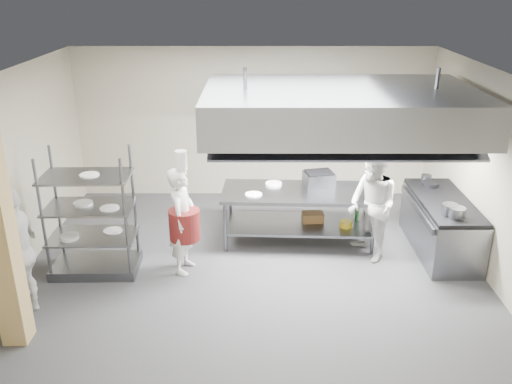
{
  "coord_description": "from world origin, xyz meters",
  "views": [
    {
      "loc": [
        0.07,
        -7.51,
        4.22
      ],
      "look_at": [
        0.06,
        0.2,
        1.15
      ],
      "focal_mm": 38.0,
      "sensor_mm": 36.0,
      "label": 1
    }
  ],
  "objects_px": {
    "griddle": "(319,179)",
    "stockpot": "(450,209)",
    "cooking_range": "(441,227)",
    "chef_head": "(183,221)",
    "pass_rack": "(90,213)",
    "island": "(298,216)",
    "chef_plating": "(18,253)",
    "chef_line": "(372,206)"
  },
  "relations": [
    {
      "from": "griddle",
      "to": "stockpot",
      "type": "distance_m",
      "value": 2.18
    },
    {
      "from": "cooking_range",
      "to": "chef_head",
      "type": "relative_size",
      "value": 1.2
    },
    {
      "from": "griddle",
      "to": "pass_rack",
      "type": "bearing_deg",
      "value": -172.55
    },
    {
      "from": "island",
      "to": "stockpot",
      "type": "relative_size",
      "value": 10.77
    },
    {
      "from": "chef_plating",
      "to": "griddle",
      "type": "height_order",
      "value": "chef_plating"
    },
    {
      "from": "chef_plating",
      "to": "chef_head",
      "type": "bearing_deg",
      "value": 118.57
    },
    {
      "from": "cooking_range",
      "to": "chef_line",
      "type": "height_order",
      "value": "chef_line"
    },
    {
      "from": "chef_head",
      "to": "griddle",
      "type": "distance_m",
      "value": 2.5
    },
    {
      "from": "pass_rack",
      "to": "chef_head",
      "type": "distance_m",
      "value": 1.37
    },
    {
      "from": "chef_line",
      "to": "chef_plating",
      "type": "xyz_separation_m",
      "value": [
        -4.87,
        -1.62,
        0.03
      ]
    },
    {
      "from": "island",
      "to": "cooking_range",
      "type": "xyz_separation_m",
      "value": [
        2.31,
        -0.34,
        -0.04
      ]
    },
    {
      "from": "chef_line",
      "to": "pass_rack",
      "type": "bearing_deg",
      "value": -105.15
    },
    {
      "from": "chef_line",
      "to": "griddle",
      "type": "bearing_deg",
      "value": -158.68
    },
    {
      "from": "chef_head",
      "to": "chef_plating",
      "type": "distance_m",
      "value": 2.3
    },
    {
      "from": "chef_head",
      "to": "stockpot",
      "type": "xyz_separation_m",
      "value": [
        4.0,
        0.08,
        0.15
      ]
    },
    {
      "from": "stockpot",
      "to": "cooking_range",
      "type": "bearing_deg",
      "value": 78.54
    },
    {
      "from": "pass_rack",
      "to": "chef_head",
      "type": "xyz_separation_m",
      "value": [
        1.36,
        0.02,
        -0.13
      ]
    },
    {
      "from": "island",
      "to": "chef_line",
      "type": "distance_m",
      "value": 1.32
    },
    {
      "from": "island",
      "to": "cooking_range",
      "type": "relative_size",
      "value": 1.28
    },
    {
      "from": "island",
      "to": "chef_plating",
      "type": "xyz_separation_m",
      "value": [
        -3.77,
        -2.2,
        0.46
      ]
    },
    {
      "from": "cooking_range",
      "to": "stockpot",
      "type": "xyz_separation_m",
      "value": [
        -0.12,
        -0.58,
        0.56
      ]
    },
    {
      "from": "cooking_range",
      "to": "chef_line",
      "type": "bearing_deg",
      "value": -168.74
    },
    {
      "from": "chef_plating",
      "to": "griddle",
      "type": "bearing_deg",
      "value": 117.94
    },
    {
      "from": "island",
      "to": "chef_head",
      "type": "bearing_deg",
      "value": -148.32
    },
    {
      "from": "island",
      "to": "chef_line",
      "type": "relative_size",
      "value": 1.43
    },
    {
      "from": "chef_line",
      "to": "chef_plating",
      "type": "relative_size",
      "value": 0.97
    },
    {
      "from": "pass_rack",
      "to": "griddle",
      "type": "height_order",
      "value": "pass_rack"
    },
    {
      "from": "chef_line",
      "to": "island",
      "type": "bearing_deg",
      "value": -139.17
    },
    {
      "from": "chef_head",
      "to": "griddle",
      "type": "xyz_separation_m",
      "value": [
        2.15,
        1.24,
        0.2
      ]
    },
    {
      "from": "island",
      "to": "chef_plating",
      "type": "relative_size",
      "value": 1.39
    },
    {
      "from": "chef_head",
      "to": "chef_line",
      "type": "relative_size",
      "value": 0.93
    },
    {
      "from": "chef_head",
      "to": "griddle",
      "type": "bearing_deg",
      "value": -50.01
    },
    {
      "from": "pass_rack",
      "to": "chef_line",
      "type": "relative_size",
      "value": 1.07
    },
    {
      "from": "chef_plating",
      "to": "griddle",
      "type": "distance_m",
      "value": 4.79
    },
    {
      "from": "chef_plating",
      "to": "pass_rack",
      "type": "bearing_deg",
      "value": 150.05
    },
    {
      "from": "griddle",
      "to": "stockpot",
      "type": "xyz_separation_m",
      "value": [
        1.84,
        -1.16,
        -0.05
      ]
    },
    {
      "from": "cooking_range",
      "to": "griddle",
      "type": "relative_size",
      "value": 4.12
    },
    {
      "from": "pass_rack",
      "to": "griddle",
      "type": "bearing_deg",
      "value": 18.5
    },
    {
      "from": "chef_head",
      "to": "chef_plating",
      "type": "relative_size",
      "value": 0.9
    },
    {
      "from": "chef_head",
      "to": "stockpot",
      "type": "distance_m",
      "value": 4.0
    },
    {
      "from": "stockpot",
      "to": "pass_rack",
      "type": "bearing_deg",
      "value": -178.86
    },
    {
      "from": "stockpot",
      "to": "island",
      "type": "bearing_deg",
      "value": 157.06
    }
  ]
}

